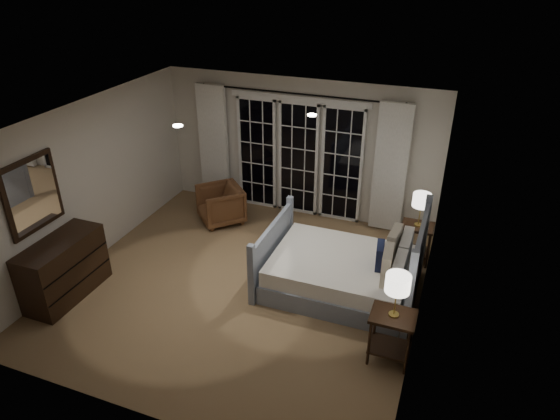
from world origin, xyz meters
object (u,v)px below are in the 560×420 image
(nightstand_left, at_px, (392,330))
(armchair, at_px, (221,205))
(lamp_right, at_px, (422,201))
(lamp_left, at_px, (398,284))
(bed, at_px, (344,271))
(nightstand_right, at_px, (416,237))
(dresser, at_px, (64,269))

(nightstand_left, height_order, armchair, nightstand_left)
(armchair, bearing_deg, lamp_right, 43.87)
(lamp_left, relative_size, lamp_right, 1.03)
(nightstand_left, bearing_deg, lamp_right, 90.06)
(bed, bearing_deg, lamp_right, 53.55)
(bed, xyz_separation_m, nightstand_left, (0.85, -1.16, 0.13))
(nightstand_right, relative_size, lamp_right, 1.19)
(lamp_right, bearing_deg, nightstand_right, -90.00)
(lamp_left, bearing_deg, dresser, -175.63)
(lamp_left, distance_m, dresser, 4.56)
(bed, distance_m, nightstand_right, 1.43)
(armchair, distance_m, dresser, 2.92)
(nightstand_left, distance_m, armchair, 4.18)
(lamp_left, bearing_deg, lamp_right, 90.06)
(lamp_left, distance_m, armchair, 4.25)
(bed, bearing_deg, armchair, 154.91)
(bed, relative_size, nightstand_left, 3.16)
(nightstand_right, bearing_deg, lamp_left, -89.94)
(lamp_right, bearing_deg, armchair, 178.98)
(nightstand_left, xyz_separation_m, lamp_right, (-0.00, 2.31, 0.61))
(lamp_left, bearing_deg, armchair, 145.38)
(nightstand_left, xyz_separation_m, dresser, (-4.50, -0.34, -0.01))
(nightstand_left, height_order, lamp_right, lamp_right)
(lamp_left, xyz_separation_m, armchair, (-3.44, 2.37, -0.78))
(nightstand_left, distance_m, lamp_left, 0.67)
(dresser, bearing_deg, lamp_right, 30.56)
(bed, distance_m, dresser, 3.95)
(lamp_left, xyz_separation_m, dresser, (-4.50, -0.34, -0.67))
(nightstand_left, relative_size, nightstand_right, 1.07)
(nightstand_right, relative_size, dresser, 0.51)
(dresser, bearing_deg, armchair, 68.64)
(nightstand_right, relative_size, lamp_left, 1.15)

